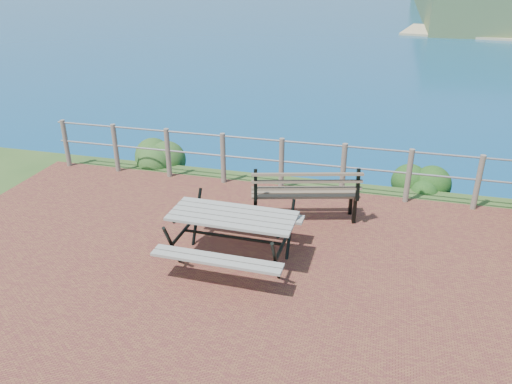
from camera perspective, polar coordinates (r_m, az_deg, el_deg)
ground at (r=6.76m, az=-3.19°, el=-11.11°), size 10.00×7.00×0.12m
safety_railing at (r=9.36m, az=2.94°, el=3.54°), size 9.40×0.10×1.00m
picnic_table at (r=7.09m, az=-2.66°, el=-4.66°), size 1.78×1.53×0.74m
park_bench at (r=8.21m, az=5.62°, el=0.89°), size 1.81×0.89×0.99m
shrub_lip_west at (r=11.16m, az=-11.21°, el=3.54°), size 0.84×0.84×0.61m
shrub_lip_east at (r=10.24m, az=18.15°, el=0.74°), size 0.83×0.83×0.60m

